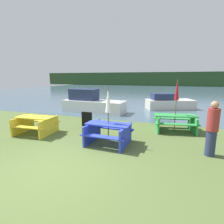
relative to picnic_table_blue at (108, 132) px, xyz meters
name	(u,v)px	position (x,y,z in m)	size (l,w,h in m)	color
ground_plane	(56,169)	(-0.70, -2.23, -0.48)	(60.00, 60.00, 0.00)	#516633
water	(157,91)	(-0.70, 28.63, -0.48)	(60.00, 50.00, 0.00)	#425B6B
far_treeline	(164,79)	(-0.70, 48.63, 1.52)	(80.00, 1.60, 4.00)	#284723
picnic_table_blue	(108,132)	(0.00, 0.00, 0.00)	(1.67, 1.43, 0.80)	blue
picnic_table_yellow	(36,123)	(-3.46, 0.09, -0.01)	(1.73, 1.50, 0.77)	yellow
picnic_table_green	(175,121)	(2.34, 2.54, -0.01)	(2.07, 1.69, 0.76)	green
umbrella_crimson	(177,91)	(2.34, 2.54, 1.39)	(0.21, 0.21, 2.37)	brown
umbrella_white	(108,101)	(0.00, 0.00, 1.16)	(0.22, 0.22, 2.13)	brown
boat	(92,104)	(-3.33, 5.49, 0.13)	(4.59, 1.75, 1.63)	silver
boat_second	(168,103)	(1.88, 8.60, 0.00)	(3.93, 2.87, 1.23)	beige
person	(212,129)	(3.41, 0.13, 0.41)	(0.35, 0.35, 1.76)	#283351
signboard	(87,119)	(-1.85, 1.85, -0.10)	(0.55, 0.08, 0.75)	black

